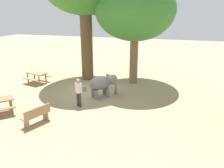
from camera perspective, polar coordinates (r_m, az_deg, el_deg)
ground_plane at (r=14.91m, az=-4.58°, el=-2.09°), size 60.00×60.00×0.00m
elephant at (r=13.91m, az=-2.27°, el=0.18°), size 1.81×1.80×1.34m
person_handler at (r=12.52m, az=-8.49°, el=-1.64°), size 0.32×0.48×1.62m
shade_tree_main at (r=16.11m, az=5.93°, el=18.14°), size 5.95×5.46×7.30m
wooden_bench at (r=11.25m, az=-18.59°, el=-7.42°), size 1.45×0.87×0.88m
picnic_table_far at (r=17.56m, az=-18.62°, el=2.16°), size 1.80×1.81×0.78m
feed_bucket at (r=15.20m, az=-7.24°, el=-1.13°), size 0.36×0.36×0.32m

